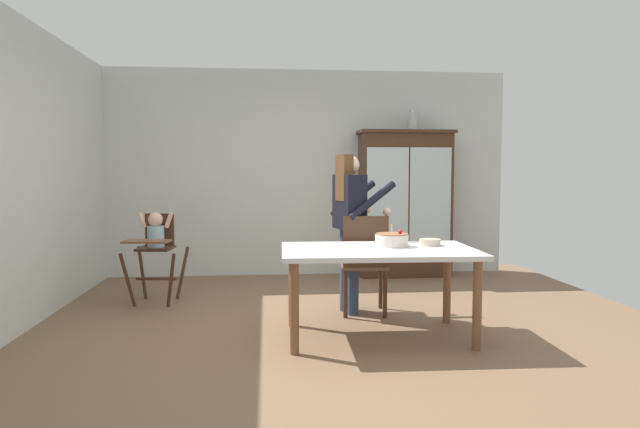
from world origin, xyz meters
name	(u,v)px	position (x,y,z in m)	size (l,w,h in m)	color
ground_plane	(329,327)	(0.00, 0.00, 0.00)	(6.24, 6.24, 0.00)	brown
wall_back	(307,173)	(0.00, 2.63, 1.35)	(5.32, 0.06, 2.70)	silver
wall_left	(9,174)	(-2.63, 0.00, 1.35)	(0.06, 5.32, 2.70)	silver
china_cabinet	(405,203)	(1.26, 2.37, 0.96)	(1.23, 0.48, 1.90)	#422819
ceramic_vase	(413,121)	(1.36, 2.37, 2.02)	(0.13, 0.13, 0.27)	#B2B7B2
high_chair_with_toddler	(155,241)	(-1.69, 1.11, 0.65)	(0.64, 0.73, 0.95)	#422819
adult_person	(350,213)	(0.26, 0.51, 0.97)	(0.61, 0.60, 1.53)	#33425B
dining_table	(378,259)	(0.37, -0.32, 0.65)	(1.60, 1.00, 0.74)	silver
birthday_cake	(392,240)	(0.51, -0.19, 0.79)	(0.28, 0.28, 0.19)	beige
serving_bowl	(430,242)	(0.85, -0.17, 0.77)	(0.18, 0.18, 0.06)	#C6AD93
dining_chair_far_side	(365,258)	(0.38, 0.38, 0.56)	(0.48, 0.48, 0.96)	#422819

